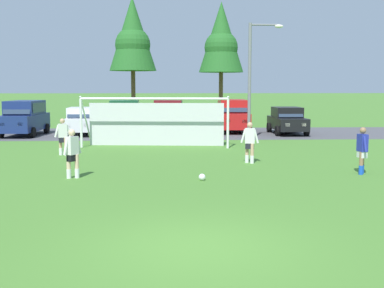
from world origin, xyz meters
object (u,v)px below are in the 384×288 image
at_px(parked_car_slot_right, 287,120).
at_px(parked_car_slot_center_left, 125,116).
at_px(parked_car_slot_far_left, 25,118).
at_px(parked_car_slot_left, 82,121).
at_px(soccer_ball, 202,177).
at_px(player_striker_near, 362,151).
at_px(parked_car_slot_center_right, 233,115).
at_px(soccer_goal, 156,121).
at_px(street_lamp, 253,80).
at_px(player_winger_left, 63,137).
at_px(player_defender_far, 250,143).
at_px(player_midfield_center, 72,154).
at_px(parked_car_slot_center, 169,116).

bearing_deg(parked_car_slot_right, parked_car_slot_center_left, 175.73).
distance_m(parked_car_slot_far_left, parked_car_slot_left, 3.51).
bearing_deg(parked_car_slot_right, soccer_ball, -112.79).
xyz_separation_m(player_striker_near, parked_car_slot_center_right, (-2.41, 16.28, 0.29)).
relative_size(parked_car_slot_far_left, parked_car_slot_center_left, 1.00).
bearing_deg(soccer_goal, parked_car_slot_far_left, 144.39).
bearing_deg(street_lamp, soccer_ball, -107.15).
bearing_deg(parked_car_slot_left, parked_car_slot_center_left, 12.18).
height_order(soccer_goal, player_winger_left, soccer_goal).
xyz_separation_m(parked_car_slot_center_left, parked_car_slot_right, (10.45, -0.78, -0.24)).
bearing_deg(player_defender_far, player_midfield_center, -155.12).
bearing_deg(parked_car_slot_center_right, soccer_goal, -122.82).
bearing_deg(soccer_ball, player_midfield_center, 172.04).
bearing_deg(player_striker_near, parked_car_slot_far_left, 137.10).
distance_m(parked_car_slot_center_right, street_lamp, 5.82).
relative_size(parked_car_slot_far_left, parked_car_slot_center_right, 1.01).
relative_size(soccer_goal, player_winger_left, 4.61).
bearing_deg(parked_car_slot_left, soccer_goal, -52.60).
xyz_separation_m(parked_car_slot_center_left, street_lamp, (7.55, -4.54, 2.28)).
height_order(player_defender_far, parked_car_slot_far_left, parked_car_slot_far_left).
xyz_separation_m(soccer_ball, player_midfield_center, (-4.27, 0.60, 0.71)).
xyz_separation_m(soccer_ball, street_lamp, (3.66, 11.85, 3.29)).
bearing_deg(player_midfield_center, parked_car_slot_right, 54.19).
xyz_separation_m(parked_car_slot_left, parked_car_slot_center, (5.49, 1.37, 0.24)).
bearing_deg(player_winger_left, parked_car_slot_center, 66.76).
height_order(player_midfield_center, parked_car_slot_far_left, parked_car_slot_far_left).
bearing_deg(parked_car_slot_center, player_defender_far, -76.83).
distance_m(soccer_goal, player_winger_left, 5.23).
xyz_separation_m(parked_car_slot_far_left, parked_car_slot_center_left, (6.14, 0.93, 0.00)).
height_order(player_winger_left, parked_car_slot_far_left, parked_car_slot_far_left).
relative_size(player_striker_near, parked_car_slot_center_left, 0.35).
distance_m(player_winger_left, parked_car_slot_center_right, 14.18).
height_order(parked_car_slot_far_left, parked_car_slot_left, parked_car_slot_far_left).
bearing_deg(player_striker_near, street_lamp, 100.27).
relative_size(soccer_ball, parked_car_slot_far_left, 0.05).
bearing_deg(parked_car_slot_center, street_lamp, -48.60).
distance_m(player_midfield_center, player_winger_left, 5.82).
bearing_deg(player_striker_near, parked_car_slot_right, 86.42).
relative_size(soccer_goal, parked_car_slot_right, 1.80).
distance_m(player_defender_far, street_lamp, 8.81).
bearing_deg(player_winger_left, player_defender_far, -18.57).
xyz_separation_m(player_midfield_center, parked_car_slot_far_left, (-5.75, 14.87, 0.29)).
bearing_deg(street_lamp, parked_car_slot_far_left, 165.20).
height_order(soccer_ball, player_midfield_center, player_midfield_center).
xyz_separation_m(parked_car_slot_left, street_lamp, (10.20, -3.97, 2.52)).
bearing_deg(parked_car_slot_center, parked_car_slot_right, -11.73).
relative_size(parked_car_slot_far_left, street_lamp, 0.72).
height_order(parked_car_slot_center_right, street_lamp, street_lamp).
distance_m(parked_car_slot_left, parked_car_slot_center_left, 2.72).
xyz_separation_m(soccer_goal, parked_car_slot_center_right, (4.95, 7.67, -0.18)).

